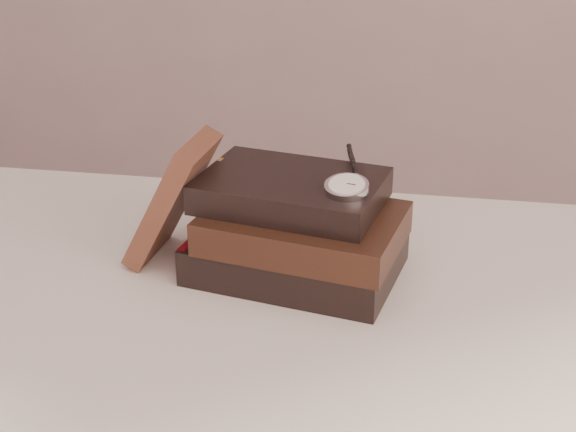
# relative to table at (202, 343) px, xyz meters

# --- Properties ---
(table) EXTENTS (1.00, 0.60, 0.75)m
(table) POSITION_rel_table_xyz_m (0.00, 0.00, 0.00)
(table) COLOR silver
(table) RESTS_ON ground
(book_stack) EXTENTS (0.27, 0.21, 0.12)m
(book_stack) POSITION_rel_table_xyz_m (0.11, 0.04, 0.15)
(book_stack) COLOR black
(book_stack) RESTS_ON table
(journal) EXTENTS (0.11, 0.11, 0.16)m
(journal) POSITION_rel_table_xyz_m (-0.04, 0.05, 0.17)
(journal) COLOR #3D2017
(journal) RESTS_ON table
(pocket_watch) EXTENTS (0.06, 0.16, 0.02)m
(pocket_watch) POSITION_rel_table_xyz_m (0.17, 0.02, 0.22)
(pocket_watch) COLOR silver
(pocket_watch) RESTS_ON book_stack
(eyeglasses) EXTENTS (0.12, 0.13, 0.05)m
(eyeglasses) POSITION_rel_table_xyz_m (0.05, 0.13, 0.16)
(eyeglasses) COLOR silver
(eyeglasses) RESTS_ON book_stack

